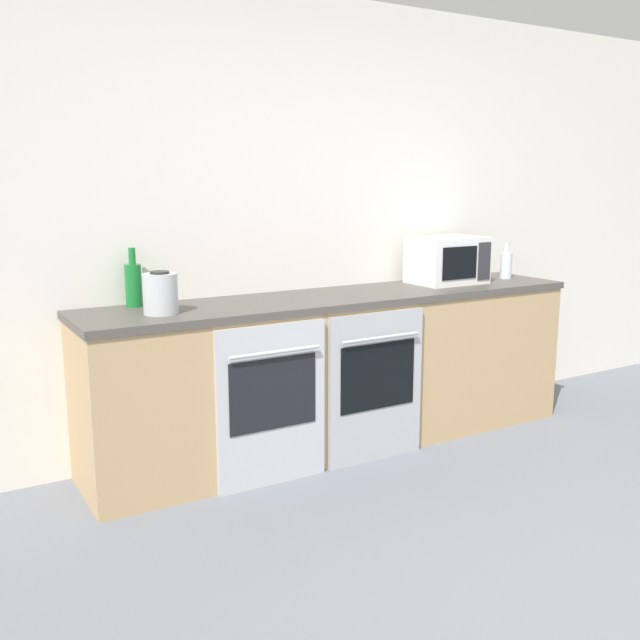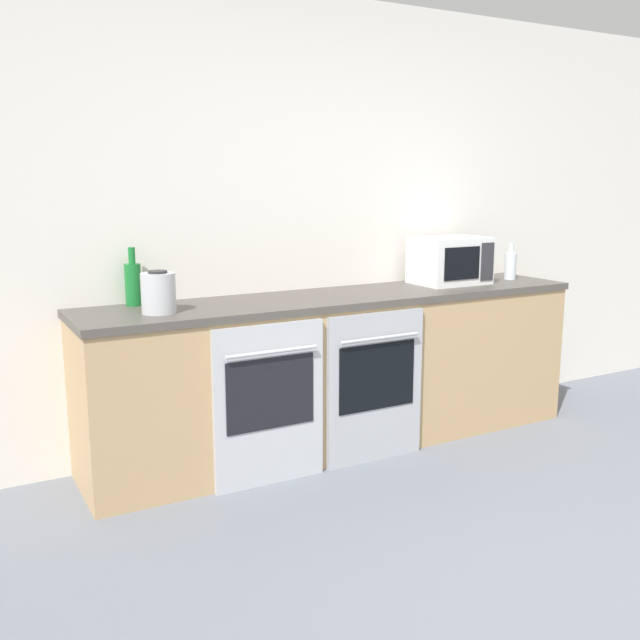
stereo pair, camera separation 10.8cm
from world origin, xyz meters
The scene contains 9 objects.
ground_plane centered at (0.00, 0.00, 0.00)m, with size 16.00×16.00×0.00m, color slate.
wall_back centered at (0.00, 2.31, 1.30)m, with size 10.00×0.06×2.60m.
counter_back centered at (0.00, 1.99, 0.45)m, with size 3.03×0.61×0.91m.
oven_left centered at (-0.61, 1.68, 0.43)m, with size 0.61×0.06×0.85m.
oven_right centered at (0.04, 1.68, 0.43)m, with size 0.61×0.06×0.85m.
microwave centered at (0.83, 2.04, 1.05)m, with size 0.45×0.34×0.29m.
bottle_clear centered at (1.31, 2.00, 1.00)m, with size 0.08×0.08×0.24m.
bottle_green centered at (-1.14, 2.21, 1.03)m, with size 0.09×0.09×0.31m.
kettle centered at (-1.09, 1.93, 1.01)m, with size 0.17×0.17×0.21m.
Camera 2 is at (-2.07, -1.49, 1.56)m, focal length 40.00 mm.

